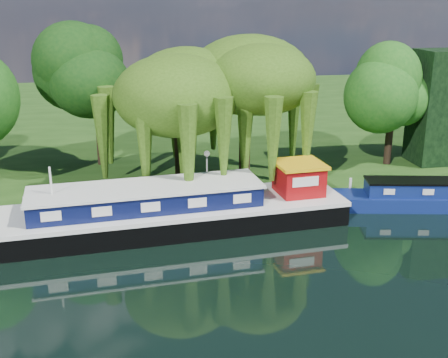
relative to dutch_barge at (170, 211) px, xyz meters
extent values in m
plane|color=black|center=(2.17, -6.03, -1.01)|extent=(120.00, 120.00, 0.00)
cube|color=#1C3F11|center=(2.17, 27.97, -0.79)|extent=(120.00, 52.00, 0.45)
cube|color=black|center=(-0.17, -0.01, -0.53)|extent=(19.58, 5.91, 1.29)
cube|color=silver|center=(-0.17, -0.01, 0.22)|extent=(19.69, 6.00, 0.24)
cube|color=#0B113A|center=(-1.23, -0.11, 0.86)|extent=(12.18, 4.09, 1.02)
cube|color=silver|center=(-1.23, -0.11, 1.43)|extent=(12.41, 4.32, 0.13)
cube|color=maroon|center=(7.31, 0.62, 1.15)|extent=(2.55, 2.55, 1.61)
cube|color=gold|center=(7.31, 0.62, 2.04)|extent=(2.84, 2.84, 0.17)
cylinder|color=silver|center=(-5.93, -0.50, 1.63)|extent=(0.11, 0.11, 2.57)
cube|color=navy|center=(16.03, 0.24, -0.66)|extent=(12.90, 4.61, 0.95)
cube|color=navy|center=(16.03, 0.24, 0.21)|extent=(9.05, 3.33, 0.80)
cube|color=black|center=(16.03, 0.24, 0.66)|extent=(9.17, 3.45, 0.11)
cube|color=silver|center=(12.59, 0.10, 0.25)|extent=(0.63, 0.18, 0.34)
cube|color=silver|center=(14.77, -0.34, 0.25)|extent=(0.63, 0.18, 0.34)
cylinder|color=black|center=(1.14, 5.46, 1.86)|extent=(0.63, 0.63, 4.84)
ellipsoid|color=#2E5011|center=(1.14, 5.46, 5.36)|extent=(6.76, 6.76, 4.37)
cylinder|color=black|center=(5.22, 5.44, 1.96)|extent=(0.71, 0.71, 5.05)
ellipsoid|color=#2E5011|center=(5.22, 5.44, 5.61)|extent=(6.90, 6.90, 4.46)
cylinder|color=black|center=(-3.90, 11.62, 2.90)|extent=(0.66, 0.66, 6.93)
ellipsoid|color=black|center=(-3.90, 11.62, 5.74)|extent=(5.55, 5.55, 5.55)
cylinder|color=black|center=(16.30, 8.03, 2.26)|extent=(0.53, 0.53, 5.65)
ellipsoid|color=#175014|center=(16.30, 8.03, 4.57)|extent=(4.52, 4.52, 4.52)
cylinder|color=silver|center=(2.67, 4.47, 0.54)|extent=(0.10, 0.10, 2.20)
sphere|color=white|center=(2.67, 4.47, 1.82)|extent=(0.36, 0.36, 0.36)
cylinder|color=silver|center=(-7.83, 2.37, -0.06)|extent=(0.16, 0.16, 1.00)
cylinder|color=silver|center=(-1.83, 2.37, -0.06)|extent=(0.16, 0.16, 1.00)
cylinder|color=silver|center=(5.17, 2.37, -0.06)|extent=(0.16, 0.16, 1.00)
cylinder|color=silver|center=(11.17, 2.37, -0.06)|extent=(0.16, 0.16, 1.00)
camera|label=1|loc=(-2.11, -28.09, 10.94)|focal=45.00mm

